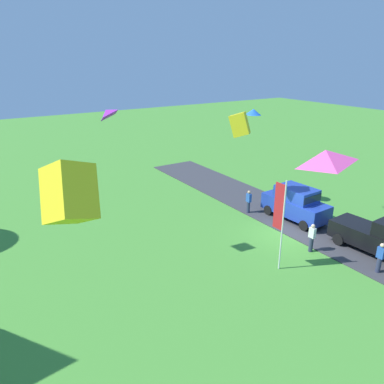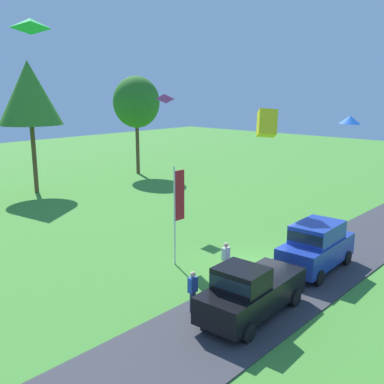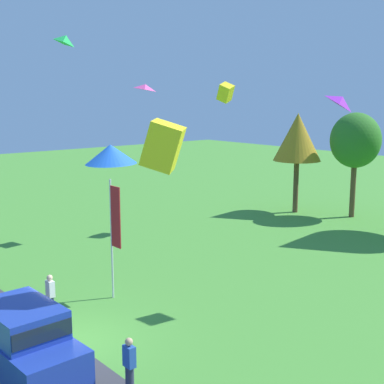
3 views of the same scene
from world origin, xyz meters
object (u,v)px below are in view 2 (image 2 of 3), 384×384
at_px(person_watching_sky, 226,260).
at_px(person_beside_suv, 193,292).
at_px(kite_diamond_near_flag, 165,97).
at_px(kite_box_high_left, 267,123).
at_px(kite_diamond_over_trees, 30,24).
at_px(person_on_lawn, 306,232).
at_px(tree_right_of_center, 29,93).
at_px(tree_far_right, 136,102).
at_px(car_suv_by_flagpole, 317,244).
at_px(flag_banner, 178,202).
at_px(kite_delta_high_right, 350,120).
at_px(car_pickup_far_end, 250,291).

relative_size(person_watching_sky, person_beside_suv, 1.00).
relative_size(kite_diamond_near_flag, kite_box_high_left, 0.66).
bearing_deg(kite_diamond_over_trees, person_on_lawn, -21.75).
distance_m(tree_right_of_center, tree_far_right, 11.49).
xyz_separation_m(car_suv_by_flagpole, flag_banner, (-3.75, 5.46, 1.82)).
height_order(car_suv_by_flagpole, tree_right_of_center, tree_right_of_center).
xyz_separation_m(tree_right_of_center, tree_far_right, (11.44, 0.29, -0.96)).
height_order(person_watching_sky, kite_delta_high_right, kite_delta_high_right).
relative_size(kite_delta_high_right, kite_diamond_over_trees, 1.06).
bearing_deg(car_suv_by_flagpole, kite_delta_high_right, 8.25).
relative_size(person_beside_suv, tree_far_right, 0.18).
xyz_separation_m(person_on_lawn, flag_banner, (-6.33, 3.55, 2.23)).
height_order(car_suv_by_flagpole, kite_diamond_over_trees, kite_diamond_over_trees).
bearing_deg(tree_far_right, person_on_lawn, -109.60).
relative_size(person_watching_sky, kite_diamond_over_trees, 1.61).
xyz_separation_m(person_on_lawn, person_beside_suv, (-9.64, -0.44, 0.00)).
bearing_deg(tree_far_right, kite_diamond_over_trees, -138.39).
bearing_deg(flag_banner, kite_diamond_over_trees, 166.87).
bearing_deg(tree_far_right, kite_diamond_near_flag, -123.92).
xyz_separation_m(person_on_lawn, tree_right_of_center, (-3.05, 23.28, 7.26)).
bearing_deg(flag_banner, tree_right_of_center, 80.55).
distance_m(car_suv_by_flagpole, tree_far_right, 28.37).
distance_m(person_watching_sky, person_beside_suv, 3.62).
xyz_separation_m(tree_right_of_center, kite_box_high_left, (1.94, -21.23, -1.44)).
bearing_deg(person_on_lawn, flag_banner, 150.70).
bearing_deg(person_beside_suv, car_suv_by_flagpole, -11.76).
distance_m(person_on_lawn, kite_delta_high_right, 6.34).
xyz_separation_m(car_suv_by_flagpole, kite_diamond_near_flag, (1.99, 12.12, 6.66)).
relative_size(person_watching_sky, tree_far_right, 0.18).
height_order(person_watching_sky, flag_banner, flag_banner).
distance_m(car_suv_by_flagpole, flag_banner, 6.87).
bearing_deg(tree_far_right, person_beside_suv, -126.91).
relative_size(flag_banner, kite_delta_high_right, 4.39).
height_order(tree_right_of_center, flag_banner, tree_right_of_center).
bearing_deg(person_on_lawn, tree_far_right, 70.40).
bearing_deg(kite_box_high_left, kite_diamond_over_trees, 165.55).
bearing_deg(car_pickup_far_end, car_suv_by_flagpole, 3.35).
distance_m(person_on_lawn, kite_box_high_left, 6.27).
bearing_deg(car_pickup_far_end, kite_diamond_over_trees, 119.16).
xyz_separation_m(person_watching_sky, flag_banner, (-0.13, 2.89, 2.23)).
height_order(person_on_lawn, kite_box_high_left, kite_box_high_left).
bearing_deg(flag_banner, tree_far_right, 53.67).
distance_m(person_watching_sky, person_on_lawn, 6.24).
bearing_deg(person_beside_suv, kite_diamond_near_flag, 49.64).
distance_m(tree_far_right, kite_delta_high_right, 25.84).
height_order(car_suv_by_flagpole, kite_delta_high_right, kite_delta_high_right).
relative_size(person_watching_sky, kite_box_high_left, 1.29).
xyz_separation_m(flag_banner, kite_delta_high_right, (7.81, -4.87, 3.79)).
xyz_separation_m(person_watching_sky, tree_right_of_center, (3.16, 22.62, 7.26)).
bearing_deg(person_beside_suv, kite_box_high_left, 16.30).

